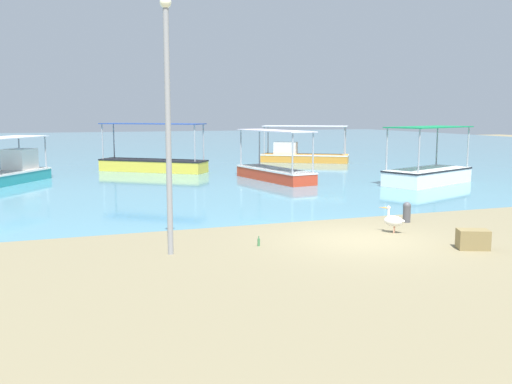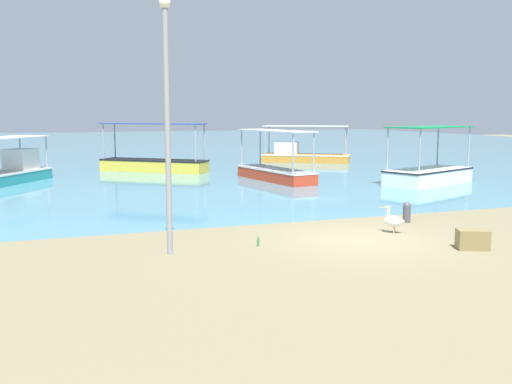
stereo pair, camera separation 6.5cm
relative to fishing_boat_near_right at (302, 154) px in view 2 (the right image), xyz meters
The scene contains 12 objects.
ground 25.11m from the fishing_boat_near_right, 110.38° to the right, with size 120.00×120.00×0.00m, color #7E7354.
harbor_water 25.99m from the fishing_boat_near_right, 109.65° to the left, with size 110.00×90.00×0.00m, color teal.
fishing_boat_near_right is the anchor object (origin of this frame).
fishing_boat_far_right 11.52m from the fishing_boat_near_right, 164.33° to the right, with size 6.16×5.25×2.88m.
fishing_boat_center 11.31m from the fishing_boat_near_right, 121.14° to the right, with size 2.48×5.88×2.61m.
fishing_boat_far_left 19.76m from the fishing_boat_near_right, 162.25° to the right, with size 4.29×5.22×2.30m.
fishing_boat_outer 13.69m from the fishing_boat_near_right, 87.02° to the right, with size 5.43×3.80×2.83m.
pelican 24.19m from the fishing_boat_near_right, 107.64° to the right, with size 0.63×0.66×0.80m.
lamp_post 27.40m from the fishing_boat_near_right, 120.92° to the right, with size 0.28×0.28×6.23m.
mooring_bollard 22.59m from the fishing_boat_near_right, 105.40° to the right, with size 0.26×0.26×0.67m.
cargo_crate 26.29m from the fishing_boat_near_right, 104.32° to the right, with size 0.78×0.47×0.52m, color olive.
glass_bottle 26.04m from the fishing_boat_near_right, 116.53° to the right, with size 0.07×0.07×0.27m.
Camera 2 is at (-7.84, -13.70, 3.52)m, focal length 40.00 mm.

